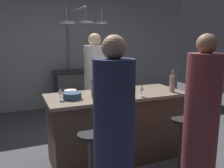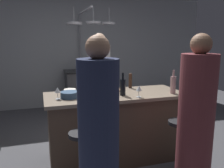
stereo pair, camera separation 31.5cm
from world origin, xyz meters
name	(u,v)px [view 2 (the right image)]	position (x,y,z in m)	size (l,w,h in m)	color
ground_plane	(115,157)	(0.00, 0.00, 0.00)	(9.00, 9.00, 0.00)	#4C4C51
back_wall	(79,52)	(0.00, 2.85, 1.30)	(6.40, 0.16, 2.60)	#9EA3A8
kitchen_island	(115,126)	(0.00, 0.00, 0.45)	(1.80, 0.72, 0.90)	brown
stove_range	(83,89)	(0.00, 2.45, 0.45)	(0.80, 0.64, 0.89)	#47474C
chef	(100,88)	(0.03, 0.93, 0.78)	(0.36, 0.36, 1.69)	white
bar_stool_left	(82,160)	(-0.56, -0.62, 0.38)	(0.28, 0.28, 0.68)	#4C4C51
guest_left	(99,140)	(-0.48, -1.02, 0.76)	(0.34, 0.34, 1.63)	#262D4C
bar_stool_right	(178,146)	(0.57, -0.62, 0.38)	(0.28, 0.28, 0.68)	#4C4C51
guest_right	(195,125)	(0.52, -0.96, 0.77)	(0.35, 0.35, 1.65)	brown
overhead_pot_rack	(87,34)	(0.00, 1.86, 1.70)	(0.91, 1.42, 2.17)	gray
cutting_board	(109,90)	(-0.03, 0.19, 0.91)	(0.32, 0.22, 0.02)	#997047
pepper_mill	(130,81)	(0.32, 0.28, 1.01)	(0.05, 0.05, 0.21)	#382319
wine_bottle_rose	(173,84)	(0.72, -0.20, 1.02)	(0.07, 0.07, 0.31)	#B78C8E
wine_bottle_dark	(123,87)	(0.06, -0.11, 1.01)	(0.07, 0.07, 0.29)	black
wine_bottle_white	(91,88)	(-0.34, -0.10, 1.02)	(0.07, 0.07, 0.32)	gray
wine_glass_near_right_guest	(139,89)	(0.21, -0.26, 1.01)	(0.07, 0.07, 0.15)	silver
wine_glass_by_chef	(58,91)	(-0.74, -0.08, 1.01)	(0.07, 0.07, 0.15)	silver
mixing_bowl_blue	(70,95)	(-0.60, -0.05, 0.94)	(0.22, 0.22, 0.08)	#334C6B
mixing_bowl_ceramic	(70,91)	(-0.56, 0.19, 0.93)	(0.16, 0.16, 0.06)	silver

